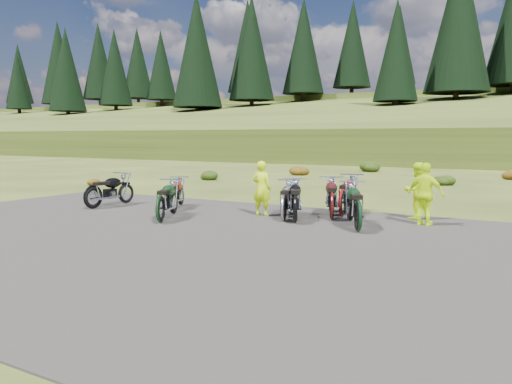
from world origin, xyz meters
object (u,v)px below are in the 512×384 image
Objects in this scene: motorcycle_3 at (284,222)px; motorcycle_7 at (358,233)px; motorcycle_0 at (93,210)px; person_middle at (262,189)px.

motorcycle_3 is 2.34m from motorcycle_7.
motorcycle_7 is at bearing -85.64° from motorcycle_0.
person_middle is (-3.27, 1.05, 0.81)m from motorcycle_7.
person_middle is (-0.99, 0.53, 0.81)m from motorcycle_3.
motorcycle_0 is 6.45m from motorcycle_3.
motorcycle_3 is 0.92× the size of motorcycle_7.
person_middle is at bearing 42.90° from motorcycle_3.
motorcycle_0 is 1.04× the size of motorcycle_3.
motorcycle_0 is 1.33× the size of person_middle.
motorcycle_0 reaches higher than motorcycle_3.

